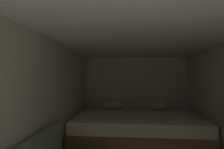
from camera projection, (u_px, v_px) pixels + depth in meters
name	position (u px, v px, depth m)	size (l,w,h in m)	color
wall_back	(135.00, 95.00, 4.75)	(2.74, 0.05, 2.00)	beige
wall_left	(40.00, 111.00, 2.40)	(0.05, 4.90, 2.00)	beige
ceiling_slab	(143.00, 32.00, 2.31)	(2.74, 4.90, 0.05)	white
bed	(137.00, 130.00, 3.82)	(2.52, 1.70, 0.88)	brown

